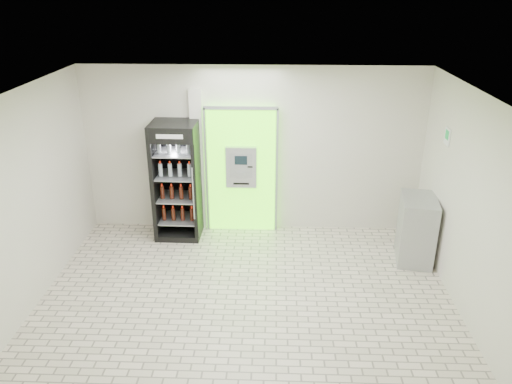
{
  "coord_description": "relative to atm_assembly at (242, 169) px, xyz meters",
  "views": [
    {
      "loc": [
        0.37,
        -5.95,
        4.28
      ],
      "look_at": [
        0.1,
        1.2,
        1.25
      ],
      "focal_mm": 35.0,
      "sensor_mm": 36.0,
      "label": 1
    }
  ],
  "objects": [
    {
      "name": "atm_assembly",
      "position": [
        0.0,
        0.0,
        0.0
      ],
      "size": [
        1.3,
        0.24,
        2.33
      ],
      "color": "#5EFF16",
      "rests_on": "ground"
    },
    {
      "name": "steel_cabinet",
      "position": [
        2.92,
        -1.01,
        -0.63
      ],
      "size": [
        0.67,
        0.89,
        1.09
      ],
      "rotation": [
        0.0,
        0.0,
        -0.16
      ],
      "color": "#9C9FA3",
      "rests_on": "ground"
    },
    {
      "name": "exit_sign",
      "position": [
        3.19,
        -1.01,
        0.95
      ],
      "size": [
        0.02,
        0.22,
        0.26
      ],
      "color": "white",
      "rests_on": "room_shell"
    },
    {
      "name": "ground",
      "position": [
        0.2,
        -2.41,
        -1.17
      ],
      "size": [
        6.0,
        6.0,
        0.0
      ],
      "primitive_type": "plane",
      "color": "beige",
      "rests_on": "ground"
    },
    {
      "name": "pillar",
      "position": [
        -0.78,
        0.04,
        0.13
      ],
      "size": [
        0.22,
        0.11,
        2.6
      ],
      "color": "silver",
      "rests_on": "ground"
    },
    {
      "name": "room_shell",
      "position": [
        0.2,
        -2.41,
        0.67
      ],
      "size": [
        6.0,
        6.0,
        6.0
      ],
      "color": "beige",
      "rests_on": "ground"
    },
    {
      "name": "beverage_cooler",
      "position": [
        -1.12,
        -0.26,
        -0.17
      ],
      "size": [
        0.8,
        0.75,
        2.1
      ],
      "rotation": [
        0.0,
        0.0,
        -0.02
      ],
      "color": "black",
      "rests_on": "ground"
    }
  ]
}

